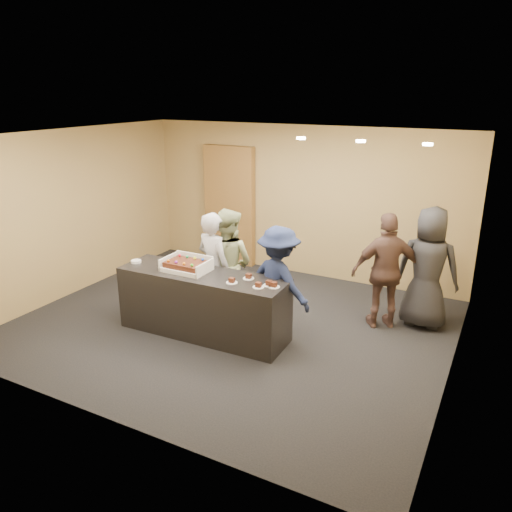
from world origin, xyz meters
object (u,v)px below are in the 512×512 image
(person_server_grey, at_px, (214,268))
(person_navy_man, at_px, (279,282))
(plate_stack, at_px, (136,261))
(person_dark_suit, at_px, (428,268))
(serving_counter, at_px, (203,304))
(cake_box, at_px, (187,267))
(person_sage_man, at_px, (228,264))
(person_brown_extra, at_px, (386,271))
(sheet_cake, at_px, (186,264))
(storage_cabinet, at_px, (230,206))

(person_server_grey, relative_size, person_navy_man, 1.05)
(plate_stack, xyz_separation_m, person_navy_man, (2.03, 0.52, -0.13))
(person_server_grey, height_order, person_navy_man, person_server_grey)
(plate_stack, distance_m, person_dark_suit, 4.16)
(serving_counter, bearing_deg, person_navy_man, 24.09)
(cake_box, bearing_deg, person_sage_man, 67.00)
(plate_stack, height_order, person_brown_extra, person_brown_extra)
(sheet_cake, bearing_deg, person_dark_suit, 30.11)
(plate_stack, bearing_deg, person_dark_suit, 25.15)
(person_sage_man, bearing_deg, serving_counter, 93.20)
(person_brown_extra, bearing_deg, person_dark_suit, 179.69)
(cake_box, relative_size, person_sage_man, 0.38)
(sheet_cake, height_order, person_server_grey, person_server_grey)
(person_navy_man, height_order, person_dark_suit, person_dark_suit)
(person_navy_man, bearing_deg, plate_stack, 32.19)
(person_server_grey, height_order, person_brown_extra, person_brown_extra)
(serving_counter, height_order, plate_stack, plate_stack)
(cake_box, relative_size, sheet_cake, 1.18)
(storage_cabinet, relative_size, plate_stack, 15.73)
(storage_cabinet, bearing_deg, person_server_grey, -64.56)
(storage_cabinet, xyz_separation_m, person_sage_man, (1.24, -2.15, -0.31))
(person_server_grey, distance_m, person_brown_extra, 2.46)
(person_sage_man, bearing_deg, person_navy_man, 171.48)
(person_dark_suit, bearing_deg, serving_counter, 32.28)
(plate_stack, distance_m, person_sage_man, 1.33)
(person_brown_extra, distance_m, person_dark_suit, 0.59)
(plate_stack, relative_size, person_navy_man, 0.09)
(storage_cabinet, height_order, cake_box, storage_cabinet)
(serving_counter, height_order, person_dark_suit, person_dark_suit)
(person_navy_man, bearing_deg, sheet_cake, 38.49)
(storage_cabinet, relative_size, cake_box, 3.61)
(storage_cabinet, xyz_separation_m, sheet_cake, (0.97, -2.81, -0.14))
(storage_cabinet, relative_size, person_dark_suit, 1.29)
(person_server_grey, height_order, person_sage_man, person_sage_man)
(storage_cabinet, distance_m, sheet_cake, 2.98)
(serving_counter, relative_size, plate_stack, 16.55)
(serving_counter, xyz_separation_m, person_server_grey, (-0.10, 0.45, 0.37))
(storage_cabinet, xyz_separation_m, person_server_grey, (1.12, -2.36, -0.32))
(person_brown_extra, bearing_deg, person_navy_man, 7.51)
(person_server_grey, bearing_deg, person_dark_suit, -139.81)
(serving_counter, bearing_deg, storage_cabinet, 111.98)
(serving_counter, xyz_separation_m, person_navy_man, (0.94, 0.45, 0.33))
(storage_cabinet, bearing_deg, cake_box, -70.90)
(storage_cabinet, relative_size, person_brown_extra, 1.35)
(person_dark_suit, bearing_deg, cake_box, 29.60)
(sheet_cake, bearing_deg, person_sage_man, 67.70)
(cake_box, bearing_deg, person_server_grey, 69.68)
(sheet_cake, height_order, plate_stack, sheet_cake)
(plate_stack, relative_size, person_sage_man, 0.09)
(storage_cabinet, relative_size, person_server_grey, 1.39)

